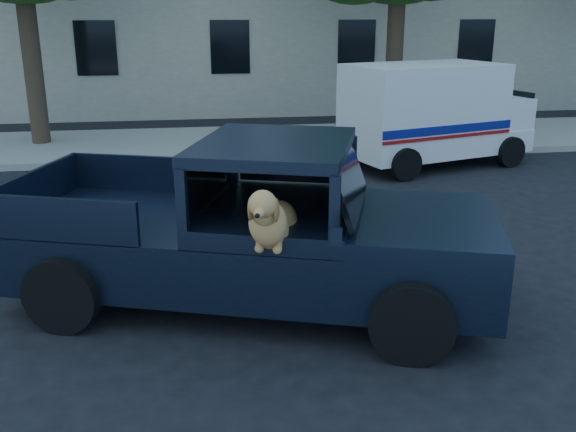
# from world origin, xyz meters

# --- Properties ---
(ground) EXTENTS (120.00, 120.00, 0.00)m
(ground) POSITION_xyz_m (0.00, 0.00, 0.00)
(ground) COLOR black
(ground) RESTS_ON ground
(far_sidewalk) EXTENTS (60.00, 4.00, 0.15)m
(far_sidewalk) POSITION_xyz_m (0.00, 9.20, 0.07)
(far_sidewalk) COLOR gray
(far_sidewalk) RESTS_ON ground
(lane_stripes) EXTENTS (21.60, 0.14, 0.01)m
(lane_stripes) POSITION_xyz_m (2.00, 3.40, 0.01)
(lane_stripes) COLOR silver
(lane_stripes) RESTS_ON ground
(pickup_truck) EXTENTS (5.79, 3.72, 1.93)m
(pickup_truck) POSITION_xyz_m (0.22, 0.02, 0.65)
(pickup_truck) COLOR black
(pickup_truck) RESTS_ON ground
(mail_truck) EXTENTS (4.38, 2.99, 2.20)m
(mail_truck) POSITION_xyz_m (4.90, 6.41, 0.96)
(mail_truck) COLOR silver
(mail_truck) RESTS_ON ground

